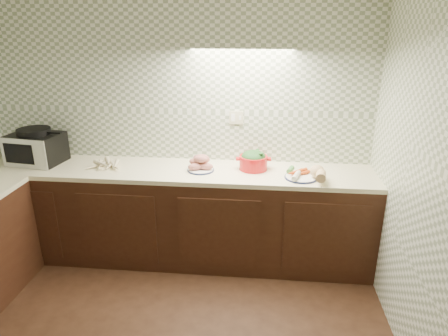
# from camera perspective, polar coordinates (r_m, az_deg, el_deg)

# --- Properties ---
(room) EXTENTS (3.60, 3.60, 2.60)m
(room) POSITION_cam_1_polar(r_m,az_deg,el_deg) (2.05, -17.49, 4.37)
(room) COLOR black
(room) RESTS_ON ground
(counter) EXTENTS (3.60, 3.60, 0.90)m
(counter) POSITION_cam_1_polar(r_m,az_deg,el_deg) (3.36, -21.83, -11.84)
(counter) COLOR black
(counter) RESTS_ON ground
(toaster_oven) EXTENTS (0.50, 0.41, 0.33)m
(toaster_oven) POSITION_cam_1_polar(r_m,az_deg,el_deg) (4.11, -25.28, 2.74)
(toaster_oven) COLOR black
(toaster_oven) RESTS_ON counter
(parsnip_pile) EXTENTS (0.27, 0.36, 0.08)m
(parsnip_pile) POSITION_cam_1_polar(r_m,az_deg,el_deg) (3.81, -16.95, 0.66)
(parsnip_pile) COLOR beige
(parsnip_pile) RESTS_ON counter
(sweet_potato_plate) EXTENTS (0.24, 0.24, 0.15)m
(sweet_potato_plate) POSITION_cam_1_polar(r_m,az_deg,el_deg) (3.55, -3.36, 0.52)
(sweet_potato_plate) COLOR #141B41
(sweet_potato_plate) RESTS_ON counter
(onion_bowl) EXTENTS (0.13, 0.13, 0.10)m
(onion_bowl) POSITION_cam_1_polar(r_m,az_deg,el_deg) (3.69, -3.69, 0.93)
(onion_bowl) COLOR black
(onion_bowl) RESTS_ON counter
(dutch_oven) EXTENTS (0.32, 0.27, 0.18)m
(dutch_oven) POSITION_cam_1_polar(r_m,az_deg,el_deg) (3.57, 4.22, 1.11)
(dutch_oven) COLOR red
(dutch_oven) RESTS_ON counter
(veg_plate) EXTENTS (0.36, 0.31, 0.13)m
(veg_plate) POSITION_cam_1_polar(r_m,az_deg,el_deg) (3.44, 11.94, -0.77)
(veg_plate) COLOR #141B41
(veg_plate) RESTS_ON counter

